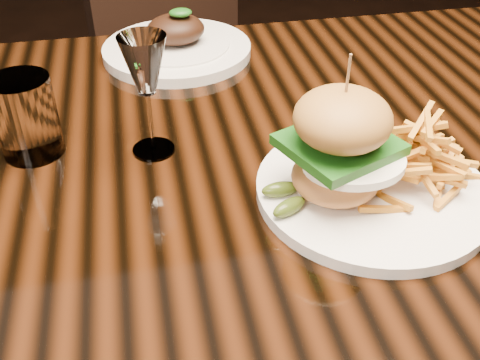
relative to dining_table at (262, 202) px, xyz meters
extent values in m
cube|color=black|center=(0.00, 0.00, 0.06)|extent=(1.60, 0.90, 0.04)
cylinder|color=white|center=(0.11, -0.10, 0.08)|extent=(0.27, 0.27, 0.01)
ellipsoid|color=#AE6E38|center=(0.06, -0.11, 0.11)|extent=(0.10, 0.10, 0.05)
ellipsoid|color=white|center=(0.07, -0.12, 0.14)|extent=(0.11, 0.09, 0.01)
ellipsoid|color=orange|center=(0.09, -0.13, 0.15)|extent=(0.02, 0.02, 0.01)
cube|color=#22681A|center=(0.06, -0.11, 0.15)|extent=(0.15, 0.14, 0.01)
ellipsoid|color=#976429|center=(0.06, -0.11, 0.19)|extent=(0.11, 0.11, 0.06)
cylinder|color=#9B7148|center=(0.06, -0.11, 0.22)|extent=(0.00, 0.00, 0.08)
ellipsoid|color=#283A0F|center=(0.00, -0.13, 0.10)|extent=(0.05, 0.04, 0.02)
ellipsoid|color=#283A0F|center=(0.00, -0.10, 0.10)|extent=(0.04, 0.02, 0.02)
cube|color=white|center=(0.13, 0.02, 0.09)|extent=(0.08, 0.08, 0.03)
cylinder|color=white|center=(-0.14, 0.04, 0.08)|extent=(0.06, 0.06, 0.00)
cylinder|color=white|center=(-0.14, 0.04, 0.12)|extent=(0.01, 0.01, 0.08)
cone|color=white|center=(-0.14, 0.04, 0.20)|extent=(0.06, 0.06, 0.07)
cylinder|color=white|center=(-0.29, 0.07, 0.13)|extent=(0.08, 0.08, 0.11)
cylinder|color=white|center=(-0.08, 0.34, 0.09)|extent=(0.26, 0.26, 0.02)
cylinder|color=white|center=(-0.08, 0.34, 0.09)|extent=(0.18, 0.18, 0.02)
ellipsoid|color=black|center=(-0.08, 0.34, 0.12)|extent=(0.10, 0.08, 0.05)
ellipsoid|color=#22681A|center=(-0.07, 0.33, 0.16)|extent=(0.04, 0.03, 0.01)
cube|color=black|center=(0.04, 0.80, -0.22)|extent=(0.61, 0.61, 0.06)
cylinder|color=black|center=(-0.06, 0.55, -0.45)|extent=(0.04, 0.04, 0.45)
cylinder|color=black|center=(0.29, 0.70, -0.45)|extent=(0.04, 0.04, 0.45)
cylinder|color=black|center=(-0.21, 0.90, -0.45)|extent=(0.04, 0.04, 0.45)
cylinder|color=black|center=(0.14, 1.05, -0.45)|extent=(0.04, 0.04, 0.45)
camera|label=1|loc=(-0.15, -0.59, 0.49)|focal=42.00mm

